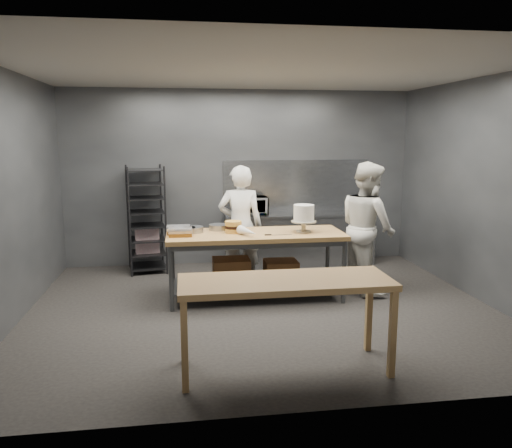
{
  "coord_description": "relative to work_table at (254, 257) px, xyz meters",
  "views": [
    {
      "loc": [
        -0.98,
        -6.14,
        2.23
      ],
      "look_at": [
        -0.03,
        0.4,
        1.05
      ],
      "focal_mm": 35.0,
      "sensor_mm": 36.0,
      "label": 1
    }
  ],
  "objects": [
    {
      "name": "pastry_clamshells",
      "position": [
        -1.01,
        -0.02,
        0.4
      ],
      "size": [
        0.34,
        0.38,
        0.11
      ],
      "color": "#925A1D",
      "rests_on": "work_table"
    },
    {
      "name": "work_table",
      "position": [
        0.0,
        0.0,
        0.0
      ],
      "size": [
        2.4,
        0.9,
        0.92
      ],
      "color": "#98683C",
      "rests_on": "ground"
    },
    {
      "name": "chef_behind",
      "position": [
        -0.12,
        0.66,
        0.33
      ],
      "size": [
        0.7,
        0.5,
        1.8
      ],
      "primitive_type": "imported",
      "rotation": [
        0.0,
        0.0,
        3.03
      ],
      "color": "white",
      "rests_on": "ground"
    },
    {
      "name": "ground",
      "position": [
        0.04,
        -0.46,
        -0.57
      ],
      "size": [
        6.0,
        6.0,
        0.0
      ],
      "primitive_type": "plane",
      "color": "black",
      "rests_on": "ground"
    },
    {
      "name": "offset_spatula",
      "position": [
        0.24,
        -0.21,
        0.35
      ],
      "size": [
        0.36,
        0.02,
        0.02
      ],
      "color": "slate",
      "rests_on": "work_table"
    },
    {
      "name": "back_counter",
      "position": [
        1.04,
        1.72,
        -0.12
      ],
      "size": [
        2.6,
        0.6,
        0.9
      ],
      "color": "slate",
      "rests_on": "ground"
    },
    {
      "name": "back_wall",
      "position": [
        0.04,
        2.04,
        0.93
      ],
      "size": [
        6.0,
        0.04,
        3.0
      ],
      "primitive_type": "cube",
      "color": "#4C4F54",
      "rests_on": "ground"
    },
    {
      "name": "microwave",
      "position": [
        0.19,
        1.72,
        0.48
      ],
      "size": [
        0.54,
        0.37,
        0.3
      ],
      "primitive_type": "imported",
      "color": "black",
      "rests_on": "back_counter"
    },
    {
      "name": "speed_rack",
      "position": [
        -1.56,
        1.64,
        0.28
      ],
      "size": [
        0.69,
        0.73,
        1.75
      ],
      "color": "black",
      "rests_on": "ground"
    },
    {
      "name": "frosted_cake_stand",
      "position": [
        0.67,
        -0.06,
        0.59
      ],
      "size": [
        0.34,
        0.34,
        0.38
      ],
      "color": "#ACA289",
      "rests_on": "work_table"
    },
    {
      "name": "chef_right",
      "position": [
        1.64,
        0.09,
        0.36
      ],
      "size": [
        0.84,
        1.01,
        1.87
      ],
      "primitive_type": "imported",
      "rotation": [
        0.0,
        0.0,
        1.72
      ],
      "color": "silver",
      "rests_on": "ground"
    },
    {
      "name": "layer_cake",
      "position": [
        -0.28,
        0.05,
        0.43
      ],
      "size": [
        0.23,
        0.23,
        0.16
      ],
      "color": "gold",
      "rests_on": "work_table"
    },
    {
      "name": "piping_bag",
      "position": [
        -0.11,
        -0.23,
        0.41
      ],
      "size": [
        0.27,
        0.39,
        0.12
      ],
      "primitive_type": "cone",
      "rotation": [
        1.57,
        0.0,
        0.45
      ],
      "color": "white",
      "rests_on": "work_table"
    },
    {
      "name": "cake_pans",
      "position": [
        -0.74,
        0.19,
        0.39
      ],
      "size": [
        0.77,
        0.46,
        0.07
      ],
      "color": "gray",
      "rests_on": "work_table"
    },
    {
      "name": "splashback_panel",
      "position": [
        1.04,
        2.02,
        0.78
      ],
      "size": [
        2.6,
        0.02,
        0.9
      ],
      "primitive_type": "cube",
      "color": "slate",
      "rests_on": "back_counter"
    },
    {
      "name": "near_counter",
      "position": [
        -0.01,
        -2.18,
        0.24
      ],
      "size": [
        2.0,
        0.7,
        0.9
      ],
      "color": "#9F6E41",
      "rests_on": "ground"
    }
  ]
}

